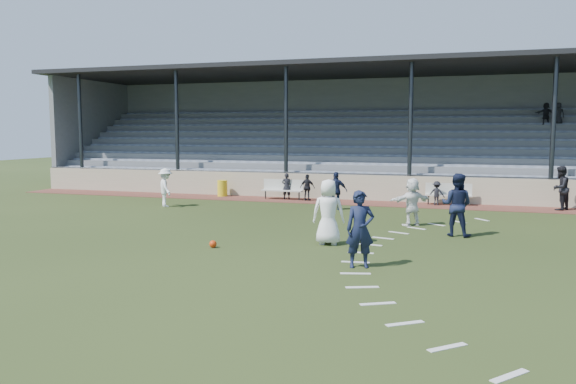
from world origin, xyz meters
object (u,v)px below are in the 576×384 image
object	(u,v)px
trash_bin	(222,188)
bench_left	(283,187)
football	(213,244)
player_white_lead	(328,212)
bench_right	(448,192)
official	(560,188)
player_navy_lead	(360,229)

from	to	relation	value
trash_bin	bench_left	bearing A→B (deg)	-5.15
bench_left	football	bearing A→B (deg)	-81.06
football	player_white_lead	size ratio (longest dim) A/B	0.11
bench_left	bench_right	world-z (taller)	same
bench_right	player_white_lead	bearing A→B (deg)	-110.07
football	player_white_lead	distance (m)	3.42
trash_bin	player_white_lead	distance (m)	12.83
bench_left	trash_bin	xyz separation A→B (m)	(-3.30, 0.30, -0.16)
football	player_white_lead	world-z (taller)	player_white_lead
official	bench_left	bearing A→B (deg)	-55.05
player_white_lead	official	size ratio (longest dim) A/B	1.04
player_navy_lead	official	bearing A→B (deg)	45.76
player_white_lead	official	distance (m)	12.28
bench_left	bench_right	bearing A→B (deg)	3.04
official	trash_bin	bearing A→B (deg)	-56.08
trash_bin	official	distance (m)	15.38
bench_left	football	world-z (taller)	bench_left
football	player_navy_lead	size ratio (longest dim) A/B	0.11
player_white_lead	bench_right	bearing A→B (deg)	-114.69
official	bench_right	bearing A→B (deg)	-59.43
bench_left	bench_right	size ratio (longest dim) A/B	0.99
bench_left	football	distance (m)	11.37
trash_bin	player_white_lead	world-z (taller)	player_white_lead
bench_left	player_white_lead	xyz separation A→B (m)	(4.58, -9.81, 0.36)
trash_bin	football	bearing A→B (deg)	-67.01
bench_right	trash_bin	distance (m)	10.93
player_white_lead	player_navy_lead	size ratio (longest dim) A/B	1.02
bench_left	player_navy_lead	world-z (taller)	player_navy_lead
trash_bin	official	xyz separation A→B (m)	(15.37, -0.37, 0.51)
bench_left	official	world-z (taller)	official
bench_right	player_white_lead	size ratio (longest dim) A/B	1.07
bench_right	player_navy_lead	xyz separation A→B (m)	(-1.68, -12.57, 0.35)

